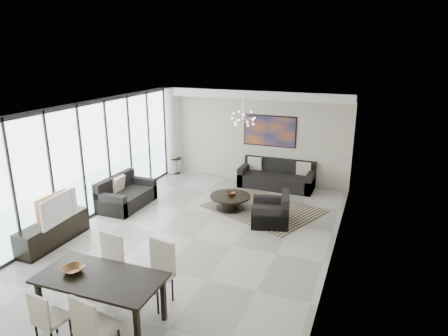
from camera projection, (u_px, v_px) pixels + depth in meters
The scene contains 20 objects.
room_shell at pixel (212, 180), 8.44m from camera, with size 6.00×9.00×2.90m.
window_wall at pixel (85, 163), 9.59m from camera, with size 0.37×8.95×2.90m.
soffit at pixel (253, 94), 12.04m from camera, with size 5.98×0.40×0.26m, color white.
painting at pixel (270, 131), 12.34m from camera, with size 1.68×0.04×0.98m, color #B25418.
chandelier at pixel (243, 118), 10.46m from camera, with size 0.66×0.66×0.71m.
rug at pixel (264, 209), 10.65m from camera, with size 2.75×2.11×0.01m, color black.
coffee_table at pixel (230, 201), 10.61m from camera, with size 1.08×1.08×0.38m.
bowl_coffee at pixel (232, 194), 10.58m from camera, with size 0.23×0.23×0.07m, color brown.
sofa_main at pixel (277, 178), 12.26m from camera, with size 2.25×0.92×0.82m.
loveseat at pixel (126, 196), 10.78m from camera, with size 0.91×1.62×0.81m.
armchair at pixel (272, 213), 9.71m from camera, with size 1.07×1.11×0.78m.
side_table at pixel (176, 163), 13.54m from camera, with size 0.40×0.40×0.55m.
tv_console at pixel (53, 232), 8.72m from camera, with size 0.50×1.77×0.55m, color black.
television at pixel (55, 208), 8.48m from camera, with size 1.08×0.14×0.62m, color gray.
dining_table at pixel (100, 282), 6.08m from camera, with size 1.96×1.01×0.81m.
dining_chair_sw at pixel (46, 316), 5.62m from camera, with size 0.46×0.46×0.90m.
dining_chair_se at pixel (91, 325), 5.33m from camera, with size 0.54×0.54×1.03m.
dining_chair_nw at pixel (108, 260), 6.92m from camera, with size 0.54×0.54×1.06m.
dining_chair_ne at pixel (159, 268), 6.63m from camera, with size 0.56×0.56×1.08m.
bowl_dining at pixel (73, 270), 6.17m from camera, with size 0.33×0.33×0.08m, color brown.
Camera 1 is at (3.63, -7.35, 4.15)m, focal length 32.00 mm.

